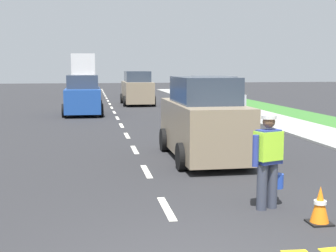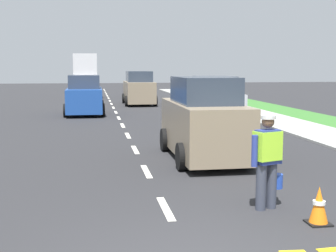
{
  "view_description": "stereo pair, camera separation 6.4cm",
  "coord_description": "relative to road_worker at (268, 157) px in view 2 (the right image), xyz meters",
  "views": [
    {
      "loc": [
        -1.3,
        -5.22,
        2.5
      ],
      "look_at": [
        0.53,
        5.69,
        1.1
      ],
      "focal_mm": 49.77,
      "sensor_mm": 36.0,
      "label": 1
    },
    {
      "loc": [
        -1.24,
        -5.23,
        2.5
      ],
      "look_at": [
        0.53,
        5.69,
        1.1
      ],
      "focal_mm": 49.77,
      "sensor_mm": 36.0,
      "label": 2
    }
  ],
  "objects": [
    {
      "name": "ground_plane",
      "position": [
        -1.78,
        18.57,
        -0.93
      ],
      "size": [
        96.0,
        96.0,
        0.0
      ],
      "primitive_type": "plane",
      "color": "#28282B"
    },
    {
      "name": "sidewalk_right",
      "position": [
        5.42,
        7.57,
        -0.93
      ],
      "size": [
        2.4,
        72.0,
        0.14
      ],
      "primitive_type": "cube",
      "color": "#9E9E99",
      "rests_on": "ground"
    },
    {
      "name": "lane_center_line",
      "position": [
        -1.78,
        22.77,
        -0.93
      ],
      "size": [
        0.14,
        46.4,
        0.01
      ],
      "color": "silver",
      "rests_on": "ground"
    },
    {
      "name": "road_worker",
      "position": [
        0.0,
        0.0,
        0.0
      ],
      "size": [
        0.7,
        0.53,
        1.67
      ],
      "color": "#383D4C",
      "rests_on": "ground"
    },
    {
      "name": "traffic_cone_near",
      "position": [
        0.52,
        -0.92,
        -0.62
      ],
      "size": [
        0.36,
        0.36,
        0.62
      ],
      "color": "black",
      "rests_on": "ground"
    },
    {
      "name": "delivery_truck",
      "position": [
        -3.57,
        30.57,
        0.68
      ],
      "size": [
        2.16,
        4.6,
        3.54
      ],
      "color": "silver",
      "rests_on": "ground"
    },
    {
      "name": "car_parked_far",
      "position": [
        2.18,
        12.03,
        0.05
      ],
      "size": [
        1.88,
        4.32,
        2.11
      ],
      "color": "silver",
      "rests_on": "ground"
    },
    {
      "name": "car_outgoing_ahead",
      "position": [
        -0.06,
        4.6,
        0.11
      ],
      "size": [
        1.92,
        4.32,
        2.24
      ],
      "color": "gray",
      "rests_on": "ground"
    },
    {
      "name": "car_outgoing_far",
      "position": [
        0.03,
        23.41,
        0.11
      ],
      "size": [
        2.06,
        4.39,
        2.23
      ],
      "color": "gray",
      "rests_on": "ground"
    },
    {
      "name": "car_oncoming_second",
      "position": [
        -3.46,
        17.33,
        0.04
      ],
      "size": [
        2.06,
        4.06,
        2.09
      ],
      "color": "#1E4799",
      "rests_on": "ground"
    }
  ]
}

